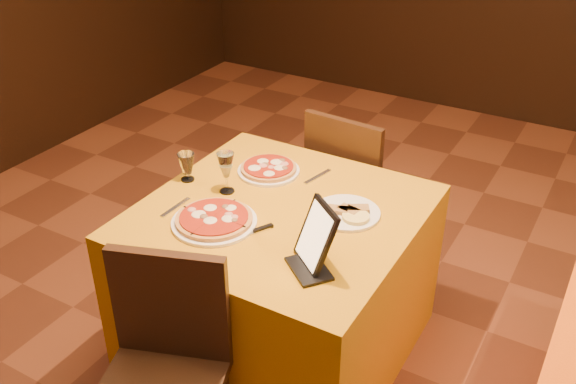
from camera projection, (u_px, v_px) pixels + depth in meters
The scene contains 11 objects.
main_table at pixel (280, 281), 2.84m from camera, with size 1.10×1.10×0.75m, color #C4830C.
chair_main_far at pixel (358, 186), 3.41m from camera, with size 0.43×0.43×0.91m, color black, non-canonical shape.
pizza_near at pixel (214, 220), 2.55m from camera, with size 0.34×0.34×0.03m.
pizza_far at pixel (269, 169), 2.92m from camera, with size 0.28×0.28×0.03m.
cutlet_dish at pixel (346, 212), 2.61m from camera, with size 0.28×0.28×0.03m.
wine_glass at pixel (226, 172), 2.73m from camera, with size 0.07×0.07×0.19m, color #BDC16D, non-canonical shape.
water_glass at pixel (187, 167), 2.83m from camera, with size 0.06×0.06×0.13m, color white, non-canonical shape.
tablet at pixel (316, 236), 2.27m from camera, with size 0.19×0.02×0.24m, color black.
knife at pixel (244, 236), 2.48m from camera, with size 0.23×0.02×0.01m, color #B2B3BA.
fork_near at pixel (176, 207), 2.66m from camera, with size 0.17×0.02×0.01m, color #ABAAB1.
fork_far at pixel (318, 177), 2.89m from camera, with size 0.17×0.02×0.01m, color silver.
Camera 1 is at (0.70, -1.63, 2.15)m, focal length 40.00 mm.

